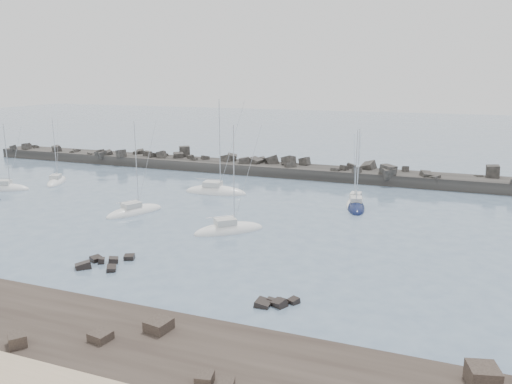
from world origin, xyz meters
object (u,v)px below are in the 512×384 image
at_px(sailboat_6, 229,231).
at_px(sailboat_7, 356,207).
at_px(sailboat_5, 355,203).
at_px(sailboat_1, 57,182).
at_px(sailboat_4, 216,192).
at_px(sailboat_0, 7,189).
at_px(sailboat_3, 134,212).

xyz_separation_m(sailboat_6, sailboat_7, (11.88, 15.52, -0.00)).
height_order(sailboat_5, sailboat_7, sailboat_7).
bearing_deg(sailboat_1, sailboat_4, 5.63).
height_order(sailboat_0, sailboat_6, sailboat_6).
relative_size(sailboat_3, sailboat_5, 1.14).
distance_m(sailboat_3, sailboat_5, 30.08).
height_order(sailboat_3, sailboat_6, sailboat_6).
xyz_separation_m(sailboat_5, sailboat_7, (0.53, -2.33, -0.01)).
bearing_deg(sailboat_7, sailboat_1, -178.17).
bearing_deg(sailboat_3, sailboat_1, 153.97).
xyz_separation_m(sailboat_4, sailboat_6, (9.63, -16.70, -0.01)).
height_order(sailboat_4, sailboat_5, sailboat_4).
bearing_deg(sailboat_0, sailboat_3, -9.10).
bearing_deg(sailboat_7, sailboat_0, -170.85).
height_order(sailboat_0, sailboat_3, sailboat_3).
xyz_separation_m(sailboat_0, sailboat_5, (52.44, 10.86, -0.00)).
distance_m(sailboat_0, sailboat_6, 41.68).
xyz_separation_m(sailboat_0, sailboat_1, (3.51, 6.95, -0.01)).
bearing_deg(sailboat_3, sailboat_0, 170.90).
bearing_deg(sailboat_4, sailboat_0, -162.86).
xyz_separation_m(sailboat_3, sailboat_7, (26.55, 12.76, 0.00)).
distance_m(sailboat_4, sailboat_6, 19.27).
relative_size(sailboat_3, sailboat_4, 0.84).
distance_m(sailboat_0, sailboat_1, 7.79).
relative_size(sailboat_3, sailboat_7, 1.09).
bearing_deg(sailboat_7, sailboat_5, 102.74).
distance_m(sailboat_5, sailboat_6, 21.15).
height_order(sailboat_0, sailboat_7, sailboat_7).
height_order(sailboat_1, sailboat_5, sailboat_1).
distance_m(sailboat_1, sailboat_4, 28.08).
bearing_deg(sailboat_1, sailboat_0, -116.82).
bearing_deg(sailboat_4, sailboat_3, -109.91).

